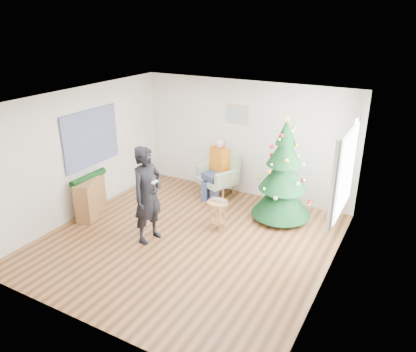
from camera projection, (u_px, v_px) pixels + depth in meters
The scene contains 19 objects.
floor at pixel (188, 241), 7.50m from camera, with size 5.00×5.00×0.00m, color brown.
ceiling at pixel (185, 101), 6.53m from camera, with size 5.00×5.00×0.00m, color white.
wall_back at pixel (245, 139), 9.05m from camera, with size 5.00×5.00×0.00m, color silver.
wall_front at pixel (80, 242), 4.98m from camera, with size 5.00×5.00×0.00m, color silver.
wall_left at pixel (80, 153), 8.13m from camera, with size 5.00×5.00×0.00m, color silver.
wall_right at pixel (332, 206), 5.90m from camera, with size 5.00×5.00×0.00m, color silver.
window_panel at pixel (346, 171), 6.65m from camera, with size 0.04×1.30×1.40m, color white.
curtains at pixel (344, 171), 6.66m from camera, with size 0.05×1.75×1.50m.
christmas_tree at pixel (283, 174), 7.95m from camera, with size 1.20×1.20×2.17m.
stool at pixel (217, 215), 7.79m from camera, with size 0.39×0.39×0.59m.
laptop at pixel (218, 201), 7.68m from camera, with size 0.32×0.21×0.03m, color silver.
armchair at pixel (219, 180), 9.22m from camera, with size 1.00×0.98×1.03m.
seated_person at pixel (217, 168), 9.07m from camera, with size 0.58×0.73×1.35m.
standing_man at pixel (148, 195), 7.22m from camera, with size 0.66×0.43×1.81m, color black.
game_controller at pixel (155, 182), 7.00m from camera, with size 0.04×0.13×0.04m, color white.
console at pixel (90, 196), 8.37m from camera, with size 0.30×1.00×0.80m, color brown.
garland at pixel (88, 177), 8.21m from camera, with size 0.14×0.14×0.90m, color black.
tapestry at pixel (91, 138), 8.27m from camera, with size 0.03×1.50×1.15m, color black.
framed_picture at pixel (237, 114), 8.90m from camera, with size 0.52×0.05×0.42m.
Camera 1 is at (3.47, -5.52, 3.92)m, focal length 35.00 mm.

